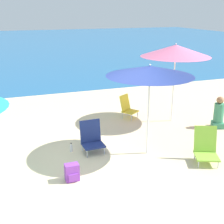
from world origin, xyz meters
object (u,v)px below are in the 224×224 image
object	(u,v)px
beach_umbrella_pink	(176,51)
beach_chair_lime	(206,147)
beach_chair_yellow	(127,107)
person_seated_near	(219,114)
backpack_purple	(72,173)
water_bottle	(71,148)
beach_chair_navy	(92,137)
beach_umbrella_navy	(150,71)

from	to	relation	value
beach_umbrella_pink	beach_chair_lime	bearing A→B (deg)	-104.17
beach_chair_yellow	beach_chair_lime	world-z (taller)	beach_chair_lime
beach_umbrella_pink	beach_chair_lime	xyz separation A→B (m)	(-0.65, -2.58, -1.79)
beach_umbrella_pink	beach_chair_yellow	size ratio (longest dim) A/B	3.24
person_seated_near	backpack_purple	world-z (taller)	person_seated_near
beach_chair_lime	person_seated_near	distance (m)	2.32
backpack_purple	water_bottle	xyz separation A→B (m)	(0.28, 1.29, -0.08)
person_seated_near	beach_umbrella_pink	bearing A→B (deg)	161.23
beach_chair_navy	backpack_purple	distance (m)	1.42
beach_chair_yellow	backpack_purple	size ratio (longest dim) A/B	2.04
beach_umbrella_navy	beach_chair_navy	bearing A→B (deg)	154.46
person_seated_near	water_bottle	world-z (taller)	person_seated_near
person_seated_near	beach_chair_yellow	bearing A→B (deg)	166.90
beach_umbrella_pink	person_seated_near	size ratio (longest dim) A/B	2.55
beach_umbrella_pink	water_bottle	size ratio (longest dim) A/B	10.21
beach_chair_yellow	beach_umbrella_pink	bearing A→B (deg)	-65.62
beach_umbrella_pink	backpack_purple	distance (m)	4.80
beach_umbrella_navy	beach_chair_yellow	bearing A→B (deg)	77.70
beach_chair_lime	backpack_purple	distance (m)	3.03
beach_chair_lime	beach_chair_navy	size ratio (longest dim) A/B	1.03
beach_chair_lime	person_seated_near	world-z (taller)	person_seated_near
backpack_purple	water_bottle	bearing A→B (deg)	77.75
person_seated_near	backpack_purple	size ratio (longest dim) A/B	2.59
beach_umbrella_pink	beach_chair_navy	size ratio (longest dim) A/B	3.11
person_seated_near	backpack_purple	xyz separation A→B (m)	(-4.65, -1.45, -0.22)
beach_umbrella_navy	beach_umbrella_pink	world-z (taller)	beach_umbrella_pink
beach_umbrella_pink	water_bottle	distance (m)	4.11
beach_chair_navy	person_seated_near	bearing A→B (deg)	2.20
beach_umbrella_navy	person_seated_near	distance (m)	3.24
beach_umbrella_pink	person_seated_near	xyz separation A→B (m)	(0.98, -0.94, -1.74)
beach_chair_yellow	water_bottle	world-z (taller)	beach_chair_yellow
beach_chair_navy	beach_chair_yellow	bearing A→B (deg)	46.37
beach_chair_lime	beach_umbrella_navy	bearing A→B (deg)	166.02
beach_chair_lime	backpack_purple	bearing A→B (deg)	-160.43
beach_umbrella_navy	beach_umbrella_pink	bearing A→B (deg)	46.09
beach_umbrella_navy	person_seated_near	bearing A→B (deg)	17.34
water_bottle	beach_chair_lime	bearing A→B (deg)	-28.52
beach_chair_yellow	beach_chair_lime	size ratio (longest dim) A/B	0.93
beach_chair_yellow	backpack_purple	bearing A→B (deg)	-161.81
beach_chair_lime	beach_chair_navy	xyz separation A→B (m)	(-2.25, 1.38, 0.01)
beach_umbrella_navy	water_bottle	bearing A→B (deg)	157.87
beach_chair_lime	water_bottle	size ratio (longest dim) A/B	3.40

